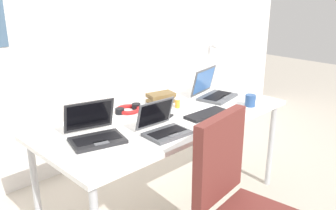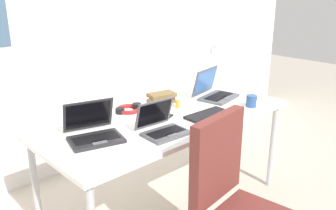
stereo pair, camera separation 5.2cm
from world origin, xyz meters
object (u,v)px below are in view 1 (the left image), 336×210
headphones (128,109)px  book_stack (161,98)px  desk_lamp (211,64)px  laptop_near_mouse (163,127)px  cell_phone (163,115)px  coffee_mug (250,100)px  computer_mouse (238,108)px  laptop_back_right (213,92)px  pill_bottle (178,102)px  external_keyboard (206,114)px  laptop_back_left (95,132)px

headphones → book_stack: book_stack is taller
desk_lamp → book_stack: bearing=-177.6°
laptop_near_mouse → headphones: bearing=78.2°
cell_phone → coffee_mug: bearing=-47.0°
computer_mouse → headphones: headphones is taller
desk_lamp → laptop_back_right: 0.36m
computer_mouse → laptop_back_right: bearing=72.0°
headphones → pill_bottle: pill_bottle is taller
book_stack → laptop_near_mouse: bearing=-131.9°
pill_bottle → book_stack: 0.17m
book_stack → cell_phone: bearing=-130.8°
external_keyboard → cell_phone: 0.30m
computer_mouse → pill_bottle: 0.44m
laptop_back_left → laptop_near_mouse: size_ratio=1.30×
laptop_back_left → headphones: bearing=29.5°
desk_lamp → laptop_back_right: size_ratio=1.13×
cell_phone → coffee_mug: (0.61, -0.31, 0.04)m
book_stack → pill_bottle: bearing=-88.7°
computer_mouse → headphones: (-0.58, 0.54, -0.00)m
laptop_near_mouse → cell_phone: bearing=47.2°
coffee_mug → pill_bottle: bearing=139.8°
laptop_near_mouse → pill_bottle: bearing=34.1°
computer_mouse → desk_lamp: bearing=58.6°
headphones → laptop_near_mouse: bearing=-101.8°
desk_lamp → coffee_mug: size_ratio=3.54×
computer_mouse → book_stack: size_ratio=0.42×
laptop_back_right → laptop_near_mouse: bearing=-162.3°
external_keyboard → book_stack: (-0.03, 0.43, 0.03)m
external_keyboard → pill_bottle: size_ratio=4.18×
laptop_back_right → cell_phone: laptop_back_right is taller
laptop_back_right → external_keyboard: laptop_back_right is taller
book_stack → coffee_mug: bearing=-51.3°
laptop_near_mouse → computer_mouse: 0.68m
laptop_back_left → external_keyboard: 0.80m
laptop_back_left → laptop_near_mouse: laptop_back_left is taller
headphones → coffee_mug: size_ratio=1.89×
external_keyboard → pill_bottle: 0.26m
laptop_back_left → coffee_mug: (1.17, -0.29, -0.00)m
desk_lamp → pill_bottle: (-0.63, -0.20, -0.16)m
headphones → external_keyboard: bearing=-53.3°
coffee_mug → book_stack: bearing=128.7°
laptop_back_left → cell_phone: (0.56, 0.01, -0.04)m
computer_mouse → coffee_mug: bearing=0.0°
pill_bottle → book_stack: size_ratio=0.35×
pill_bottle → coffee_mug: 0.54m
desk_lamp → external_keyboard: desk_lamp is taller
headphones → laptop_back_right: bearing=-17.2°
headphones → coffee_mug: coffee_mug is taller
laptop_near_mouse → book_stack: laptop_near_mouse is taller
headphones → pill_bottle: bearing=-32.1°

